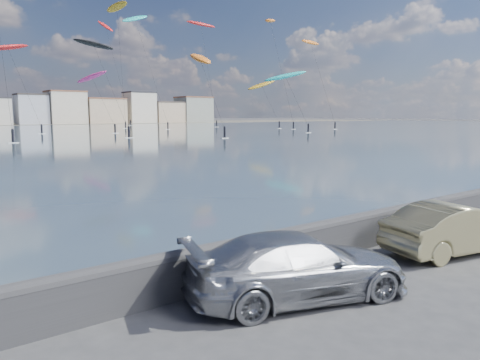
{
  "coord_description": "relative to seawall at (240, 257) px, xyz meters",
  "views": [
    {
      "loc": [
        -6.55,
        -5.74,
        3.94
      ],
      "look_at": [
        1.0,
        4.0,
        2.2
      ],
      "focal_mm": 35.0,
      "sensor_mm": 36.0,
      "label": 1
    }
  ],
  "objects": [
    {
      "name": "kitesurfer_18",
      "position": [
        27.02,
        79.51,
        15.96
      ],
      "size": [
        7.52,
        18.91,
        18.36
      ],
      "color": "black",
      "rests_on": "ground"
    },
    {
      "name": "kitesurfer_5",
      "position": [
        15.79,
        96.73,
        16.42
      ],
      "size": [
        9.27,
        9.88,
        18.69
      ],
      "color": "red",
      "rests_on": "ground"
    },
    {
      "name": "kitesurfer_3",
      "position": [
        87.57,
        82.03,
        22.08
      ],
      "size": [
        9.13,
        11.59,
        24.0
      ],
      "color": "orange",
      "rests_on": "ground"
    },
    {
      "name": "kitesurfer_4",
      "position": [
        64.26,
        66.91,
        11.32
      ],
      "size": [
        9.32,
        9.87,
        13.71
      ],
      "color": "#19BFBF",
      "rests_on": "ground"
    },
    {
      "name": "kitesurfer_11",
      "position": [
        61.14,
        157.06,
        33.89
      ],
      "size": [
        5.45,
        17.59,
        37.63
      ],
      "color": "red",
      "rests_on": "ground"
    },
    {
      "name": "seawall",
      "position": [
        0.0,
        0.0,
        0.0
      ],
      "size": [
        400.0,
        0.36,
        1.08
      ],
      "color": "#28282B",
      "rests_on": "ground"
    },
    {
      "name": "ground",
      "position": [
        0.0,
        -2.7,
        -0.58
      ],
      "size": [
        700.0,
        700.0,
        0.0
      ],
      "primitive_type": "plane",
      "color": "#333335",
      "rests_on": "ground"
    },
    {
      "name": "car_silver",
      "position": [
        0.34,
        -1.58,
        0.13
      ],
      "size": [
        5.28,
        3.39,
        1.42
      ],
      "primitive_type": "imported",
      "rotation": [
        0.0,
        0.0,
        1.26
      ],
      "color": "#A9ACB1",
      "rests_on": "ground"
    },
    {
      "name": "kitesurfer_8",
      "position": [
        38.9,
        61.46,
        12.76
      ],
      "size": [
        6.17,
        13.49,
        15.37
      ],
      "color": "orange",
      "rests_on": "ground"
    },
    {
      "name": "kitesurfer_1",
      "position": [
        78.8,
        122.17,
        31.66
      ],
      "size": [
        10.58,
        15.5,
        33.85
      ],
      "color": "red",
      "rests_on": "ground"
    },
    {
      "name": "kitesurfer_2",
      "position": [
        33.6,
        98.84,
        11.6
      ],
      "size": [
        6.45,
        19.46,
        14.07
      ],
      "color": "#E5338C",
      "rests_on": "ground"
    },
    {
      "name": "car_champagne",
      "position": [
        6.23,
        -1.95,
        0.14
      ],
      "size": [
        4.61,
        2.43,
        1.45
      ],
      "primitive_type": "imported",
      "rotation": [
        0.0,
        0.0,
        1.36
      ],
      "color": "tan",
      "rests_on": "ground"
    },
    {
      "name": "kitesurfer_7",
      "position": [
        81.75,
        95.43,
        11.45
      ],
      "size": [
        9.36,
        11.14,
        14.17
      ],
      "color": "#BF8C19",
      "rests_on": "ground"
    },
    {
      "name": "kitesurfer_13",
      "position": [
        79.32,
        89.09,
        27.74
      ],
      "size": [
        8.48,
        13.63,
        29.98
      ],
      "color": "orange",
      "rests_on": "ground"
    },
    {
      "name": "kitesurfer_10",
      "position": [
        50.83,
        111.35,
        28.03
      ],
      "size": [
        7.67,
        15.34,
        31.18
      ],
      "color": "#19BFBF",
      "rests_on": "ground"
    },
    {
      "name": "kitesurfer_17",
      "position": [
        49.08,
        119.15,
        32.36
      ],
      "size": [
        4.48,
        11.41,
        35.03
      ],
      "color": "#BF8C19",
      "rests_on": "ground"
    }
  ]
}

